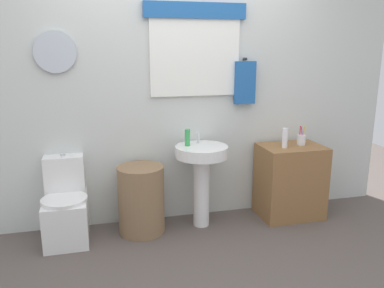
# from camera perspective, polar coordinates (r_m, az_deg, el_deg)

# --- Properties ---
(ground_plane) EXTENTS (8.00, 8.00, 0.00)m
(ground_plane) POSITION_cam_1_polar(r_m,az_deg,el_deg) (3.01, 2.41, -18.87)
(ground_plane) COLOR #564C47
(back_wall) EXTENTS (4.40, 0.18, 2.60)m
(back_wall) POSITION_cam_1_polar(r_m,az_deg,el_deg) (3.66, -2.55, 8.83)
(back_wall) COLOR silver
(back_wall) RESTS_ON ground_plane
(toilet) EXTENTS (0.38, 0.51, 0.73)m
(toilet) POSITION_cam_1_polar(r_m,az_deg,el_deg) (3.59, -18.00, -8.98)
(toilet) COLOR white
(toilet) RESTS_ON ground_plane
(laundry_hamper) EXTENTS (0.41, 0.41, 0.62)m
(laundry_hamper) POSITION_cam_1_polar(r_m,az_deg,el_deg) (3.55, -7.46, -8.09)
(laundry_hamper) COLOR #846647
(laundry_hamper) RESTS_ON ground_plane
(pedestal_sink) EXTENTS (0.48, 0.48, 0.77)m
(pedestal_sink) POSITION_cam_1_polar(r_m,az_deg,el_deg) (3.56, 1.41, -3.45)
(pedestal_sink) COLOR white
(pedestal_sink) RESTS_ON ground_plane
(faucet) EXTENTS (0.03, 0.03, 0.10)m
(faucet) POSITION_cam_1_polar(r_m,az_deg,el_deg) (3.61, 0.92, 0.91)
(faucet) COLOR silver
(faucet) RESTS_ON pedestal_sink
(wooden_cabinet) EXTENTS (0.60, 0.44, 0.71)m
(wooden_cabinet) POSITION_cam_1_polar(r_m,az_deg,el_deg) (3.96, 14.19, -5.29)
(wooden_cabinet) COLOR olive
(wooden_cabinet) RESTS_ON ground_plane
(soap_bottle) EXTENTS (0.05, 0.05, 0.15)m
(soap_bottle) POSITION_cam_1_polar(r_m,az_deg,el_deg) (3.51, -0.67, 0.97)
(soap_bottle) COLOR green
(soap_bottle) RESTS_ON pedestal_sink
(lotion_bottle) EXTENTS (0.05, 0.05, 0.19)m
(lotion_bottle) POSITION_cam_1_polar(r_m,az_deg,el_deg) (3.76, 13.47, 0.87)
(lotion_bottle) COLOR white
(lotion_bottle) RESTS_ON wooden_cabinet
(toothbrush_cup) EXTENTS (0.08, 0.08, 0.19)m
(toothbrush_cup) POSITION_cam_1_polar(r_m,az_deg,el_deg) (3.92, 15.76, 0.64)
(toothbrush_cup) COLOR silver
(toothbrush_cup) RESTS_ON wooden_cabinet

